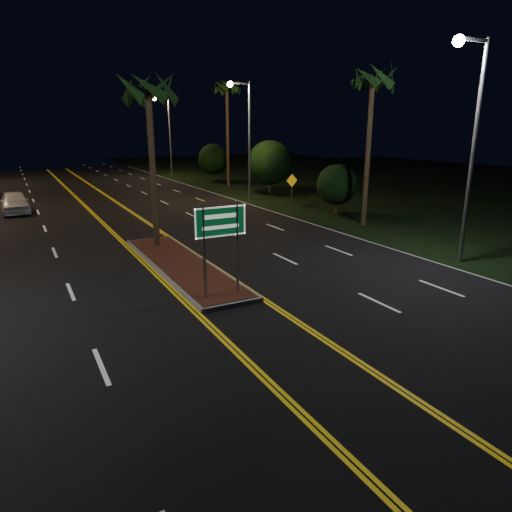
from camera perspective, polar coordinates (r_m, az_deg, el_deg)
ground at (r=13.43m, az=0.66°, el=-9.17°), size 120.00×120.00×0.00m
grass_right at (r=50.91m, az=17.14°, el=8.71°), size 40.00×110.00×0.01m
median_island at (r=19.44m, az=-9.32°, el=-1.12°), size 2.25×10.25×0.17m
highway_sign at (r=15.05m, az=-4.45°, el=3.21°), size 1.80×0.08×3.20m
streetlight_right_near at (r=20.79m, az=25.18°, el=14.32°), size 1.91×0.44×9.00m
streetlight_right_mid at (r=36.59m, az=-1.39°, el=15.77°), size 1.91×0.44×9.00m
streetlight_right_far at (r=55.19m, az=-11.14°, el=15.50°), size 1.91×0.44×9.00m
palm_median at (r=22.03m, az=-13.36°, el=19.58°), size 2.40×2.40×8.30m
palm_right_near at (r=27.77m, az=14.40°, el=20.59°), size 2.40×2.40×9.30m
palm_right_far at (r=44.89m, az=-3.67°, el=20.20°), size 2.40×2.40×10.30m
shrub_near at (r=31.59m, az=10.08°, el=8.78°), size 2.70×2.70×3.30m
shrub_mid at (r=40.07m, az=1.74°, el=11.58°), size 3.78×3.78×4.62m
shrub_far at (r=50.76m, az=-5.36°, el=11.96°), size 3.24×3.24×3.96m
car_near at (r=35.36m, az=-27.95°, el=6.14°), size 2.36×5.21×1.71m
warning_sign at (r=34.80m, az=4.50°, el=8.83°), size 0.96×0.10×2.30m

